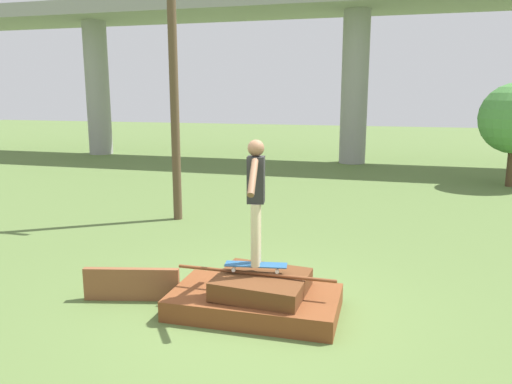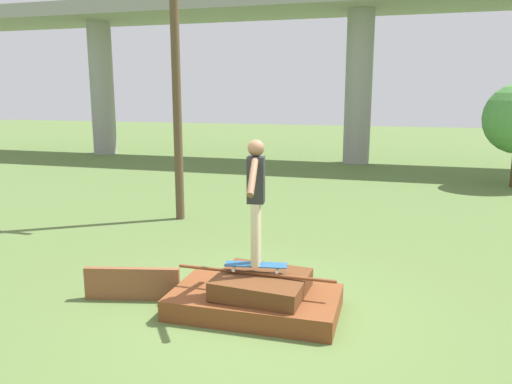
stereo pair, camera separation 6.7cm
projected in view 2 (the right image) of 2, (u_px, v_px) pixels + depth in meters
The scene contains 7 objects.
ground_plane at pixel (255, 312), 6.79m from camera, with size 80.00×80.00×0.00m, color #567038.
scrap_pile at pixel (257, 297), 6.74m from camera, with size 2.27×1.29×0.57m.
scrap_plank_loose at pixel (132, 284), 7.15m from camera, with size 1.35×0.42×0.47m.
skateboard at pixel (256, 265), 6.71m from camera, with size 0.86×0.34×0.09m.
skater at pixel (256, 193), 6.52m from camera, with size 0.28×1.22×1.68m.
highway_overpass at pixel (361, 17), 20.03m from camera, with size 44.00×4.08×6.82m.
utility_pole at pixel (176, 63), 11.11m from camera, with size 1.30×0.20×6.91m.
Camera 2 is at (1.78, -6.08, 2.93)m, focal length 35.00 mm.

